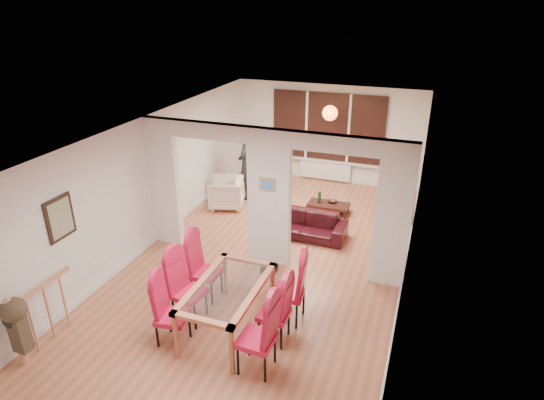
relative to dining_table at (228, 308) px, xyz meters
The scene contains 24 objects.
floor 2.12m from the dining_table, 93.06° to the left, with size 5.00×9.00×0.01m, color #B06747.
room_walls 2.28m from the dining_table, 93.06° to the left, with size 5.00×9.00×2.60m, color silver, non-canonical shape.
divider_wall 2.28m from the dining_table, 93.06° to the left, with size 5.00×0.18×2.60m, color white.
bay_window_blinds 6.62m from the dining_table, 90.98° to the left, with size 3.00×0.08×1.80m, color black.
radiator 6.49m from the dining_table, 90.98° to the left, with size 1.40×0.08×0.50m, color white.
pendant_light 5.67m from the dining_table, 87.99° to the left, with size 0.36×0.36×0.36m, color orange.
stair_newel 2.62m from the dining_table, 154.70° to the right, with size 0.40×1.20×1.10m, color tan, non-canonical shape.
wall_poster 2.87m from the dining_table, behind, with size 0.04×0.52×0.67m, color gray.
pillar_photo 2.33m from the dining_table, 93.21° to the left, with size 0.30×0.03×0.25m, color #4C8CD8.
dining_table is the anchor object (origin of this frame).
dining_chair_la 0.84m from the dining_table, 140.07° to the right, with size 0.42×0.42×1.05m, color #B41235, non-canonical shape.
dining_chair_lb 0.68m from the dining_table, behind, with size 0.45×0.45×1.13m, color #B41235, non-canonical shape.
dining_chair_lc 0.94m from the dining_table, 138.13° to the left, with size 0.44×0.44×1.11m, color #B41235, non-canonical shape.
dining_chair_ra 0.94m from the dining_table, 40.73° to the right, with size 0.46×0.46×1.16m, color #B41235, non-canonical shape.
dining_chair_rb 0.73m from the dining_table, ahead, with size 0.43×0.43×1.06m, color #B41235, non-canonical shape.
dining_chair_rc 0.96m from the dining_table, 35.51° to the left, with size 0.46×0.46×1.15m, color #B41235, non-canonical shape.
sofa 3.26m from the dining_table, 85.95° to the left, with size 1.78×0.70×0.52m, color black.
armchair 4.45m from the dining_table, 115.66° to the left, with size 0.79×0.77×0.72m, color beige.
person 5.02m from the dining_table, 109.50° to the left, with size 0.43×0.66×1.81m, color black.
television 5.06m from the dining_table, 68.08° to the left, with size 0.14×1.04×0.60m, color black.
coffee_table 4.57m from the dining_table, 84.20° to the left, with size 0.95×0.48×0.22m, color black, non-canonical shape.
bottle 4.51m from the dining_table, 86.97° to the left, with size 0.08×0.08×0.30m, color #143F19.
bowl 4.67m from the dining_table, 83.67° to the left, with size 0.21×0.21×0.05m, color black.
shoes 1.74m from the dining_table, 89.02° to the left, with size 0.26×0.28×0.11m, color black, non-canonical shape.
Camera 1 is at (2.62, -7.06, 4.64)m, focal length 30.00 mm.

